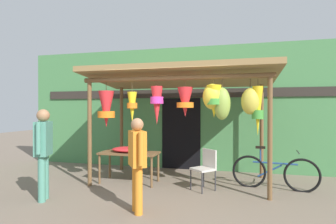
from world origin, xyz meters
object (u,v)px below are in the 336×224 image
Objects in this scene: display_table at (129,155)px; vendor_in_orange at (137,157)px; flower_heap_on_table at (130,149)px; parked_bicycle at (274,173)px; folding_chair at (206,166)px; customer_foreground at (43,146)px.

display_table is 0.87× the size of vendor_in_orange.
flower_heap_on_table is 3.20m from parked_bicycle.
parked_bicycle is (1.40, 0.38, -0.16)m from folding_chair.
folding_chair reaches higher than flower_heap_on_table.
customer_foreground is (-2.84, -1.42, 0.50)m from folding_chair.
parked_bicycle reaches higher than display_table.
customer_foreground reaches higher than display_table.
parked_bicycle is at bearing 4.35° from flower_heap_on_table.
display_table is at bearing 176.28° from folding_chair.
parked_bicycle is at bearing 22.95° from customer_foreground.
flower_heap_on_table is 1.88m from vendor_in_orange.
vendor_in_orange is at bearing -4.02° from customer_foreground.
parked_bicycle reaches higher than folding_chair.
flower_heap_on_table is at bearing 91.97° from display_table.
folding_chair is (1.76, -0.11, -0.12)m from display_table.
display_table is 0.77× the size of parked_bicycle.
vendor_in_orange reaches higher than parked_bicycle.
vendor_in_orange reaches higher than flower_heap_on_table.
customer_foreground is at bearing -124.56° from flower_heap_on_table.
customer_foreground reaches higher than vendor_in_orange.
vendor_in_orange is at bearing -63.70° from display_table.
display_table is at bearing -88.03° from flower_heap_on_table.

